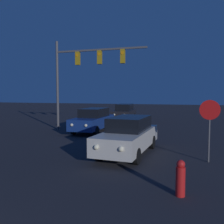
{
  "coord_description": "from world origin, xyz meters",
  "views": [
    {
      "loc": [
        4.13,
        -1.26,
        2.59
      ],
      "look_at": [
        0.0,
        11.87,
        1.57
      ],
      "focal_mm": 40.0,
      "sensor_mm": 36.0,
      "label": 1
    }
  ],
  "objects": [
    {
      "name": "car_near",
      "position": [
        1.63,
        9.08,
        0.81
      ],
      "size": [
        1.89,
        4.8,
        1.59
      ],
      "rotation": [
        0.0,
        0.0,
        3.09
      ],
      "color": "beige",
      "rests_on": "ground_plane"
    },
    {
      "name": "car_mid",
      "position": [
        -2.15,
        14.46,
        0.81
      ],
      "size": [
        1.73,
        4.75,
        1.59
      ],
      "rotation": [
        0.0,
        0.0,
        3.15
      ],
      "color": "navy",
      "rests_on": "ground_plane"
    },
    {
      "name": "car_far",
      "position": [
        -2.0,
        22.18,
        0.81
      ],
      "size": [
        1.98,
        4.82,
        1.59
      ],
      "rotation": [
        0.0,
        0.0,
        3.21
      ],
      "color": "black",
      "rests_on": "ground_plane"
    },
    {
      "name": "fire_hydrant",
      "position": [
        3.94,
        5.11,
        0.46
      ],
      "size": [
        0.24,
        0.24,
        0.93
      ],
      "color": "red",
      "rests_on": "ground_plane"
    },
    {
      "name": "stop_sign",
      "position": [
        4.83,
        8.68,
        1.65
      ],
      "size": [
        0.74,
        0.07,
        2.35
      ],
      "color": "#4C4C51",
      "rests_on": "ground_plane"
    },
    {
      "name": "traffic_signal_mast",
      "position": [
        -3.07,
        14.72,
        4.37
      ],
      "size": [
        6.55,
        0.3,
        6.29
      ],
      "color": "#4C4C51",
      "rests_on": "ground_plane"
    }
  ]
}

